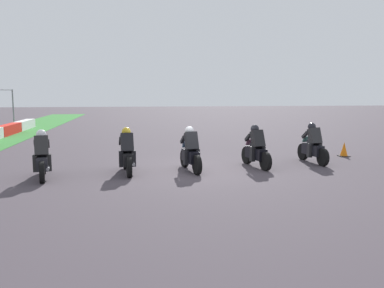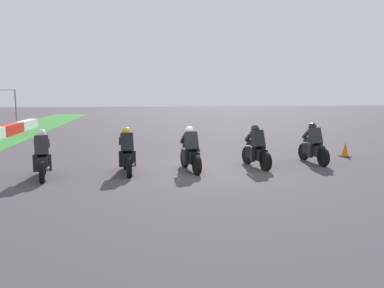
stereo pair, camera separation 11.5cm
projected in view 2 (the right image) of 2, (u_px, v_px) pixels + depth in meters
The scene contains 7 objects.
ground_plane at pixel (193, 170), 13.81m from camera, with size 120.00×120.00×0.00m, color #423A41.
rider_lane_a at pixel (314, 147), 15.08m from camera, with size 2.04×0.57×1.51m.
rider_lane_b at pixel (256, 150), 14.22m from camera, with size 2.03×0.63×1.51m.
rider_lane_c at pixel (191, 153), 13.60m from camera, with size 2.03×0.62×1.51m.
rider_lane_d at pixel (127, 154), 13.21m from camera, with size 2.04×0.57×1.51m.
rider_lane_e at pixel (42, 158), 12.44m from camera, with size 2.03×0.63×1.51m.
traffic_cone at pixel (345, 150), 16.60m from camera, with size 0.40×0.40×0.60m.
Camera 2 is at (-13.47, 1.74, 2.67)m, focal length 37.61 mm.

